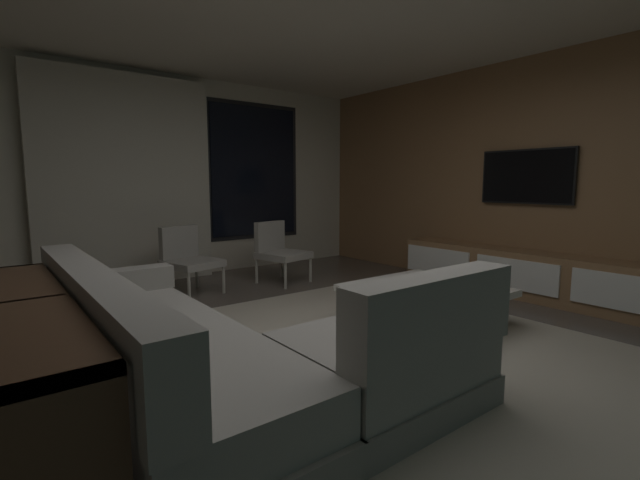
{
  "coord_description": "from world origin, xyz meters",
  "views": [
    {
      "loc": [
        -2.03,
        -2.32,
        1.27
      ],
      "look_at": [
        0.81,
        1.34,
        0.68
      ],
      "focal_mm": 24.75,
      "sensor_mm": 36.0,
      "label": 1
    }
  ],
  "objects_px": {
    "accent_chair_near_window": "(278,249)",
    "console_table_behind_couch": "(25,369)",
    "coffee_table": "(425,306)",
    "sectional_couch": "(219,356)",
    "book_stack_on_coffee_table": "(434,287)",
    "accent_chair_by_curtain": "(188,256)",
    "mounted_tv": "(526,177)",
    "media_console": "(530,276)"
  },
  "relations": [
    {
      "from": "media_console",
      "to": "mounted_tv",
      "type": "bearing_deg",
      "value": 47.55
    },
    {
      "from": "book_stack_on_coffee_table",
      "to": "sectional_couch",
      "type": "bearing_deg",
      "value": 179.81
    },
    {
      "from": "mounted_tv",
      "to": "accent_chair_by_curtain",
      "type": "bearing_deg",
      "value": 142.92
    },
    {
      "from": "sectional_couch",
      "to": "mounted_tv",
      "type": "bearing_deg",
      "value": 4.37
    },
    {
      "from": "accent_chair_by_curtain",
      "to": "mounted_tv",
      "type": "relative_size",
      "value": 0.73
    },
    {
      "from": "media_console",
      "to": "console_table_behind_couch",
      "type": "relative_size",
      "value": 1.48
    },
    {
      "from": "sectional_couch",
      "to": "accent_chair_by_curtain",
      "type": "relative_size",
      "value": 3.21
    },
    {
      "from": "accent_chair_near_window",
      "to": "console_table_behind_couch",
      "type": "height_order",
      "value": "accent_chair_near_window"
    },
    {
      "from": "coffee_table",
      "to": "mounted_tv",
      "type": "distance_m",
      "value": 2.23
    },
    {
      "from": "sectional_couch",
      "to": "book_stack_on_coffee_table",
      "type": "relative_size",
      "value": 8.24
    },
    {
      "from": "accent_chair_near_window",
      "to": "console_table_behind_couch",
      "type": "bearing_deg",
      "value": -140.73
    },
    {
      "from": "accent_chair_by_curtain",
      "to": "media_console",
      "type": "bearing_deg",
      "value": -41.03
    },
    {
      "from": "sectional_couch",
      "to": "coffee_table",
      "type": "bearing_deg",
      "value": 4.95
    },
    {
      "from": "coffee_table",
      "to": "book_stack_on_coffee_table",
      "type": "distance_m",
      "value": 0.31
    },
    {
      "from": "media_console",
      "to": "console_table_behind_couch",
      "type": "distance_m",
      "value": 4.69
    },
    {
      "from": "coffee_table",
      "to": "accent_chair_by_curtain",
      "type": "xyz_separation_m",
      "value": [
        -1.21,
        2.47,
        0.25
      ]
    },
    {
      "from": "accent_chair_near_window",
      "to": "accent_chair_by_curtain",
      "type": "height_order",
      "value": "same"
    },
    {
      "from": "sectional_couch",
      "to": "coffee_table",
      "type": "relative_size",
      "value": 2.16
    },
    {
      "from": "media_console",
      "to": "accent_chair_by_curtain",
      "type": "bearing_deg",
      "value": 138.97
    },
    {
      "from": "sectional_couch",
      "to": "media_console",
      "type": "relative_size",
      "value": 0.81
    },
    {
      "from": "accent_chair_by_curtain",
      "to": "media_console",
      "type": "xyz_separation_m",
      "value": [
        2.93,
        -2.55,
        -0.18
      ]
    },
    {
      "from": "mounted_tv",
      "to": "console_table_behind_couch",
      "type": "distance_m",
      "value": 4.96
    },
    {
      "from": "accent_chair_near_window",
      "to": "mounted_tv",
      "type": "xyz_separation_m",
      "value": [
        1.95,
        -2.21,
        0.92
      ]
    },
    {
      "from": "coffee_table",
      "to": "mounted_tv",
      "type": "bearing_deg",
      "value": 3.74
    },
    {
      "from": "coffee_table",
      "to": "console_table_behind_couch",
      "type": "distance_m",
      "value": 2.98
    },
    {
      "from": "book_stack_on_coffee_table",
      "to": "mounted_tv",
      "type": "bearing_deg",
      "value": 8.72
    },
    {
      "from": "mounted_tv",
      "to": "book_stack_on_coffee_table",
      "type": "bearing_deg",
      "value": -171.28
    },
    {
      "from": "sectional_couch",
      "to": "accent_chair_near_window",
      "type": "distance_m",
      "value": 3.22
    },
    {
      "from": "sectional_couch",
      "to": "console_table_behind_couch",
      "type": "distance_m",
      "value": 0.93
    },
    {
      "from": "mounted_tv",
      "to": "console_table_behind_couch",
      "type": "bearing_deg",
      "value": -177.96
    },
    {
      "from": "coffee_table",
      "to": "accent_chair_by_curtain",
      "type": "distance_m",
      "value": 2.76
    },
    {
      "from": "sectional_couch",
      "to": "coffee_table",
      "type": "height_order",
      "value": "sectional_couch"
    },
    {
      "from": "book_stack_on_coffee_table",
      "to": "accent_chair_by_curtain",
      "type": "distance_m",
      "value": 2.87
    },
    {
      "from": "accent_chair_by_curtain",
      "to": "mounted_tv",
      "type": "bearing_deg",
      "value": -37.08
    },
    {
      "from": "accent_chair_near_window",
      "to": "accent_chair_by_curtain",
      "type": "bearing_deg",
      "value": 173.17
    },
    {
      "from": "book_stack_on_coffee_table",
      "to": "accent_chair_by_curtain",
      "type": "height_order",
      "value": "accent_chair_by_curtain"
    },
    {
      "from": "coffee_table",
      "to": "sectional_couch",
      "type": "bearing_deg",
      "value": -175.05
    },
    {
      "from": "coffee_table",
      "to": "media_console",
      "type": "xyz_separation_m",
      "value": [
        1.71,
        -0.07,
        0.06
      ]
    },
    {
      "from": "sectional_couch",
      "to": "console_table_behind_couch",
      "type": "height_order",
      "value": "sectional_couch"
    },
    {
      "from": "sectional_couch",
      "to": "console_table_behind_couch",
      "type": "bearing_deg",
      "value": 171.95
    },
    {
      "from": "book_stack_on_coffee_table",
      "to": "console_table_behind_couch",
      "type": "bearing_deg",
      "value": 177.28
    },
    {
      "from": "media_console",
      "to": "mounted_tv",
      "type": "height_order",
      "value": "mounted_tv"
    }
  ]
}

